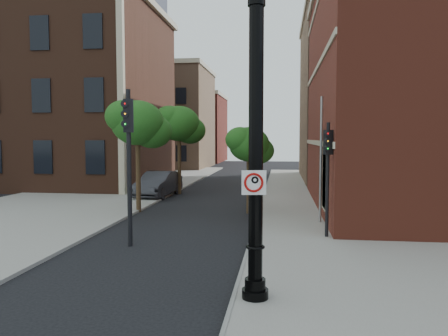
# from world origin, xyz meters

# --- Properties ---
(ground) EXTENTS (120.00, 120.00, 0.00)m
(ground) POSITION_xyz_m (0.00, 0.00, 0.00)
(ground) COLOR black
(ground) RESTS_ON ground
(sidewalk_right) EXTENTS (8.00, 60.00, 0.12)m
(sidewalk_right) POSITION_xyz_m (6.00, 10.00, 0.06)
(sidewalk_right) COLOR gray
(sidewalk_right) RESTS_ON ground
(sidewalk_left) EXTENTS (10.00, 50.00, 0.12)m
(sidewalk_left) POSITION_xyz_m (-9.00, 18.00, 0.06)
(sidewalk_left) COLOR gray
(sidewalk_left) RESTS_ON ground
(curb_edge) EXTENTS (0.10, 60.00, 0.14)m
(curb_edge) POSITION_xyz_m (2.05, 10.00, 0.07)
(curb_edge) COLOR gray
(curb_edge) RESTS_ON ground
(victorian_building) EXTENTS (18.60, 14.60, 17.95)m
(victorian_building) POSITION_xyz_m (-16.00, 23.97, 8.74)
(victorian_building) COLOR #502C1D
(victorian_building) RESTS_ON ground
(bg_building_tan_a) EXTENTS (12.00, 12.00, 12.00)m
(bg_building_tan_a) POSITION_xyz_m (-12.00, 44.00, 6.00)
(bg_building_tan_a) COLOR #8E684D
(bg_building_tan_a) RESTS_ON ground
(bg_building_red) EXTENTS (12.00, 12.00, 10.00)m
(bg_building_red) POSITION_xyz_m (-12.00, 58.00, 5.00)
(bg_building_red) COLOR maroon
(bg_building_red) RESTS_ON ground
(bg_building_tan_b) EXTENTS (22.00, 14.00, 14.00)m
(bg_building_tan_b) POSITION_xyz_m (16.00, 30.00, 7.00)
(bg_building_tan_b) COLOR #8E684D
(bg_building_tan_b) RESTS_ON ground
(lamppost) EXTENTS (0.61, 0.61, 7.20)m
(lamppost) POSITION_xyz_m (2.54, -0.10, 3.33)
(lamppost) COLOR black
(lamppost) RESTS_ON ground
(no_parking_sign) EXTENTS (0.54, 0.12, 0.54)m
(no_parking_sign) POSITION_xyz_m (2.52, -0.29, 2.79)
(no_parking_sign) COLOR white
(no_parking_sign) RESTS_ON ground
(parked_car) EXTENTS (2.07, 5.03, 1.62)m
(parked_car) POSITION_xyz_m (-4.66, 17.10, 0.81)
(parked_car) COLOR #2A2A2F
(parked_car) RESTS_ON ground
(traffic_signal_left) EXTENTS (0.42, 0.48, 5.42)m
(traffic_signal_left) POSITION_xyz_m (-2.09, 4.57, 3.65)
(traffic_signal_left) COLOR black
(traffic_signal_left) RESTS_ON ground
(traffic_signal_right) EXTENTS (0.34, 0.38, 4.33)m
(traffic_signal_right) POSITION_xyz_m (4.80, 6.43, 2.92)
(traffic_signal_right) COLOR black
(traffic_signal_right) RESTS_ON ground
(utility_pole) EXTENTS (0.11, 0.11, 5.53)m
(utility_pole) POSITION_xyz_m (4.80, 9.24, 2.76)
(utility_pole) COLOR #999999
(utility_pole) RESTS_ON ground
(street_tree_a) EXTENTS (3.13, 2.83, 5.64)m
(street_tree_a) POSITION_xyz_m (-4.02, 11.42, 4.45)
(street_tree_a) COLOR #312213
(street_tree_a) RESTS_ON ground
(street_tree_b) EXTENTS (3.26, 2.94, 5.87)m
(street_tree_b) POSITION_xyz_m (-3.60, 18.63, 4.64)
(street_tree_b) COLOR #312213
(street_tree_b) RESTS_ON ground
(street_tree_c) EXTENTS (2.39, 2.16, 4.30)m
(street_tree_c) POSITION_xyz_m (1.55, 11.73, 3.39)
(street_tree_c) COLOR #312213
(street_tree_c) RESTS_ON ground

